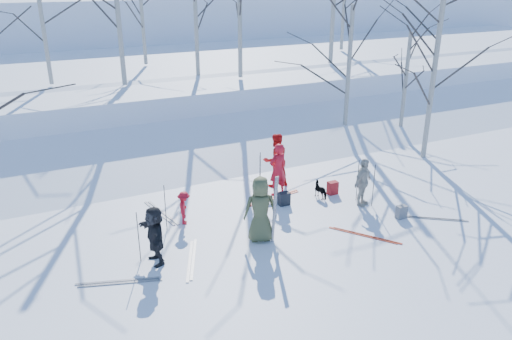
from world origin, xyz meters
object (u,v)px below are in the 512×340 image
skier_red_seated (184,208)px  skier_red_north (278,170)px  skier_olive_center (260,209)px  skier_cream_east (363,182)px  backpack_grey (401,212)px  backpack_red (333,188)px  skier_redor_behind (276,160)px  dog (321,190)px  skier_grey_west (155,235)px  backpack_dark (284,199)px

skier_red_seated → skier_red_north: bearing=-60.3°
skier_olive_center → skier_red_north: size_ratio=1.04×
skier_cream_east → backpack_grey: skier_cream_east is taller
backpack_red → backpack_grey: 2.43m
skier_redor_behind → backpack_grey: (2.17, -3.69, -0.71)m
dog → backpack_grey: bearing=110.8°
skier_olive_center → skier_grey_west: 2.78m
skier_red_north → dog: skier_red_north is taller
skier_olive_center → skier_grey_west: (-2.77, 0.14, -0.15)m
backpack_dark → skier_red_seated: bearing=177.1°
backpack_grey → skier_cream_east: bearing=112.3°
backpack_red → backpack_grey: (0.84, -2.28, -0.02)m
skier_redor_behind → skier_cream_east: 2.98m
skier_olive_center → skier_red_north: (1.78, 2.36, -0.03)m
skier_olive_center → backpack_red: (3.40, 1.65, -0.69)m
skier_red_seated → dog: 4.43m
skier_olive_center → skier_cream_east: 3.78m
skier_olive_center → skier_red_seated: size_ratio=1.85×
skier_redor_behind → skier_red_seated: (-3.57, -1.28, -0.42)m
skier_cream_east → skier_grey_west: skier_cream_east is taller
dog → backpack_red: dog is taller
dog → backpack_dark: dog is taller
skier_olive_center → backpack_dark: skier_olive_center is taller
skier_grey_west → backpack_dark: skier_grey_west is taller
dog → skier_red_north: bearing=-44.8°
backpack_red → skier_cream_east: bearing=-72.5°
skier_grey_west → dog: (5.68, 1.44, -0.48)m
skier_redor_behind → backpack_grey: skier_redor_behind is taller
skier_olive_center → skier_cream_east: bearing=-153.2°
skier_olive_center → dog: (2.91, 1.58, -0.64)m
skier_redor_behind → backpack_dark: size_ratio=4.51×
skier_olive_center → backpack_red: 3.84m
backpack_grey → backpack_dark: 3.46m
skier_olive_center → skier_red_north: 2.96m
skier_red_seated → backpack_grey: size_ratio=2.55×
skier_redor_behind → dog: bearing=119.9°
skier_cream_east → skier_grey_west: 6.52m
skier_red_north → skier_cream_east: bearing=129.0°
skier_red_north → skier_cream_east: skier_red_north is taller
skier_grey_west → backpack_grey: bearing=81.4°
skier_red_north → backpack_grey: skier_red_north is taller
skier_red_seated → dog: (4.42, -0.20, -0.22)m
skier_redor_behind → backpack_grey: bearing=120.5°
skier_grey_west → backpack_dark: 4.65m
skier_olive_center → skier_red_seated: 2.37m
backpack_dark → dog: bearing=-2.0°
skier_redor_behind → skier_cream_east: (1.67, -2.47, -0.16)m
skier_olive_center → backpack_red: bearing=-136.3°
dog → backpack_red: 0.49m
skier_redor_behind → backpack_red: size_ratio=4.29×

